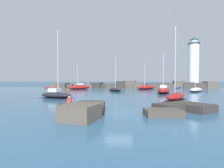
% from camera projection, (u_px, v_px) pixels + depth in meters
% --- Properties ---
extents(ground_plane, '(600.00, 600.00, 0.00)m').
position_uv_depth(ground_plane, '(119.00, 113.00, 15.82)').
color(ground_plane, '#336084').
extents(open_sea_beyond, '(400.00, 116.00, 0.01)m').
position_uv_depth(open_sea_beyond, '(126.00, 84.00, 122.75)').
color(open_sea_beyond, '#235175').
rests_on(open_sea_beyond, ground).
extents(breakwater_jetty, '(59.70, 7.21, 2.58)m').
position_uv_depth(breakwater_jetty, '(136.00, 85.00, 62.74)').
color(breakwater_jetty, brown).
rests_on(breakwater_jetty, ground).
extents(lighthouse, '(4.71, 4.71, 17.77)m').
position_uv_depth(lighthouse, '(194.00, 66.00, 61.45)').
color(lighthouse, gray).
rests_on(lighthouse, ground).
extents(foreground_rocks, '(15.62, 8.91, 1.19)m').
position_uv_depth(foreground_rocks, '(133.00, 108.00, 15.96)').
color(foreground_rocks, '#423D38').
rests_on(foreground_rocks, ground).
extents(sailboat_moored_0, '(4.48, 5.68, 8.56)m').
position_uv_depth(sailboat_moored_0, '(115.00, 89.00, 44.66)').
color(sailboat_moored_0, black).
rests_on(sailboat_moored_0, ground).
extents(sailboat_moored_1, '(6.16, 3.87, 10.90)m').
position_uv_depth(sailboat_moored_1, '(56.00, 94.00, 28.37)').
color(sailboat_moored_1, black).
rests_on(sailboat_moored_1, ground).
extents(sailboat_moored_3, '(5.62, 6.84, 8.46)m').
position_uv_depth(sailboat_moored_3, '(196.00, 90.00, 42.88)').
color(sailboat_moored_3, white).
rests_on(sailboat_moored_3, ground).
extents(sailboat_moored_4, '(4.80, 6.29, 10.61)m').
position_uv_depth(sailboat_moored_4, '(176.00, 96.00, 25.41)').
color(sailboat_moored_4, maroon).
rests_on(sailboat_moored_4, ground).
extents(sailboat_moored_5, '(6.80, 5.07, 7.67)m').
position_uv_depth(sailboat_moored_5, '(79.00, 87.00, 52.69)').
color(sailboat_moored_5, maroon).
rests_on(sailboat_moored_5, ground).
extents(sailboat_moored_6, '(7.02, 6.07, 8.14)m').
position_uv_depth(sailboat_moored_6, '(146.00, 87.00, 52.81)').
color(sailboat_moored_6, maroon).
rests_on(sailboat_moored_6, ground).
extents(sailboat_moored_7, '(4.32, 5.85, 8.66)m').
position_uv_depth(sailboat_moored_7, '(164.00, 90.00, 37.33)').
color(sailboat_moored_7, maroon).
rests_on(sailboat_moored_7, ground).
extents(mooring_buoy_orange_near, '(0.64, 0.64, 0.84)m').
position_uv_depth(mooring_buoy_orange_near, '(68.00, 90.00, 42.85)').
color(mooring_buoy_orange_near, '#EA5914').
rests_on(mooring_buoy_orange_near, ground).
extents(person_on_rocks, '(0.36, 0.22, 1.57)m').
position_uv_depth(person_on_rocks, '(69.00, 104.00, 15.61)').
color(person_on_rocks, '#282833').
rests_on(person_on_rocks, ground).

